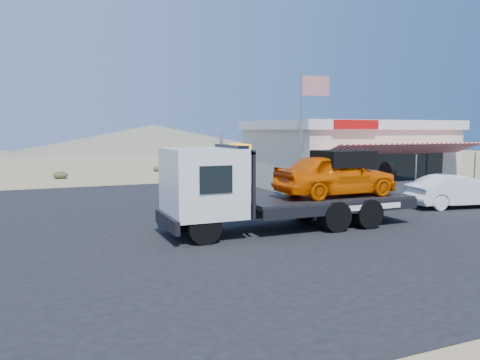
{
  "coord_description": "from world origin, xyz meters",
  "views": [
    {
      "loc": [
        -6.36,
        -14.17,
        3.4
      ],
      "look_at": [
        0.64,
        2.11,
        1.5
      ],
      "focal_mm": 35.0,
      "sensor_mm": 36.0,
      "label": 1
    }
  ],
  "objects_px": {
    "tow_truck": "(285,184)",
    "white_sedan": "(456,191)",
    "jerky_store": "(346,154)",
    "flagpole": "(305,122)"
  },
  "relations": [
    {
      "from": "tow_truck",
      "to": "white_sedan",
      "type": "xyz_separation_m",
      "value": [
        9.08,
        0.98,
        -0.85
      ]
    },
    {
      "from": "tow_truck",
      "to": "white_sedan",
      "type": "relative_size",
      "value": 2.03
    },
    {
      "from": "jerky_store",
      "to": "tow_truck",
      "type": "bearing_deg",
      "value": -134.91
    },
    {
      "from": "tow_truck",
      "to": "flagpole",
      "type": "xyz_separation_m",
      "value": [
        3.61,
        4.73,
        2.18
      ]
    },
    {
      "from": "jerky_store",
      "to": "white_sedan",
      "type": "bearing_deg",
      "value": -90.68
    },
    {
      "from": "jerky_store",
      "to": "flagpole",
      "type": "bearing_deg",
      "value": -141.21
    },
    {
      "from": "jerky_store",
      "to": "flagpole",
      "type": "relative_size",
      "value": 1.73
    },
    {
      "from": "tow_truck",
      "to": "jerky_store",
      "type": "relative_size",
      "value": 0.84
    },
    {
      "from": "white_sedan",
      "to": "tow_truck",
      "type": "bearing_deg",
      "value": 105.06
    },
    {
      "from": "white_sedan",
      "to": "jerky_store",
      "type": "xyz_separation_m",
      "value": [
        0.1,
        8.23,
        1.26
      ]
    }
  ]
}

